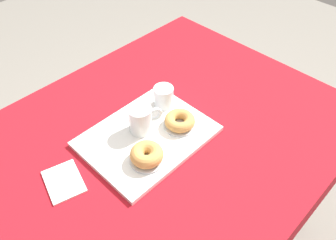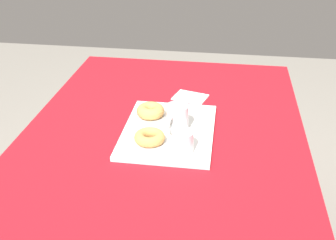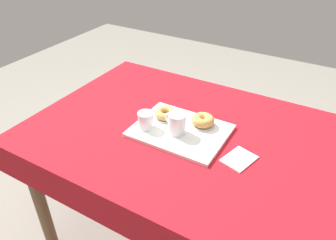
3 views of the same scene
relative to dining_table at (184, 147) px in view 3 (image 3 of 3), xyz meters
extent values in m
plane|color=gray|center=(0.00, 0.00, -0.67)|extent=(6.00, 6.00, 0.00)
cube|color=#A8141E|center=(0.00, 0.00, 0.08)|extent=(1.43, 1.02, 0.03)
cube|color=#A8141E|center=(0.00, -0.51, 0.00)|extent=(1.43, 0.01, 0.14)
cube|color=#A8141E|center=(0.00, 0.51, 0.00)|extent=(1.43, 0.01, 0.14)
cube|color=#A8141E|center=(-0.71, 0.00, 0.00)|extent=(0.01, 1.02, 0.14)
cylinder|color=brown|center=(-0.62, -0.42, -0.30)|extent=(0.06, 0.06, 0.73)
cylinder|color=brown|center=(-0.62, 0.42, -0.30)|extent=(0.06, 0.06, 0.73)
cylinder|color=brown|center=(0.62, 0.42, -0.30)|extent=(0.06, 0.06, 0.73)
cube|color=white|center=(-0.01, -0.02, 0.10)|extent=(0.42, 0.32, 0.02)
cylinder|color=white|center=(-0.01, -0.05, 0.16)|extent=(0.08, 0.08, 0.10)
cylinder|color=#84380F|center=(-0.01, -0.05, 0.15)|extent=(0.07, 0.07, 0.07)
torus|color=white|center=(-0.06, -0.03, 0.16)|extent=(0.06, 0.03, 0.06)
cylinder|color=white|center=(-0.16, -0.09, 0.15)|extent=(0.07, 0.07, 0.08)
cylinder|color=silver|center=(-0.16, -0.09, 0.14)|extent=(0.06, 0.06, 0.04)
cylinder|color=silver|center=(0.06, 0.06, 0.12)|extent=(0.11, 0.11, 0.01)
torus|color=tan|center=(0.06, 0.06, 0.14)|extent=(0.10, 0.10, 0.04)
cylinder|color=silver|center=(-0.12, 0.03, 0.12)|extent=(0.11, 0.11, 0.01)
torus|color=tan|center=(-0.12, 0.03, 0.14)|extent=(0.10, 0.10, 0.04)
cube|color=white|center=(0.29, -0.07, 0.10)|extent=(0.13, 0.16, 0.01)
camera|label=1|loc=(0.49, 0.58, 0.96)|focal=36.60mm
camera|label=2|loc=(-1.30, -0.21, 0.87)|focal=44.74mm
camera|label=3|loc=(0.54, -1.09, 0.97)|focal=34.59mm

